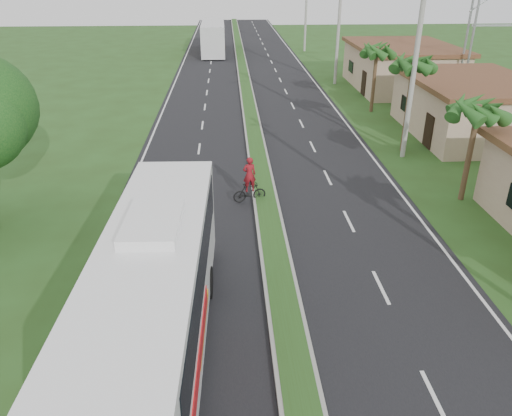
{
  "coord_description": "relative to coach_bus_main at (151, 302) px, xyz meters",
  "views": [
    {
      "loc": [
        -1.68,
        -9.14,
        10.13
      ],
      "look_at": [
        -0.7,
        7.9,
        1.8
      ],
      "focal_mm": 35.0,
      "sensor_mm": 36.0,
      "label": 1
    }
  ],
  "objects": [
    {
      "name": "ground",
      "position": [
        3.8,
        -1.6,
        -2.24
      ],
      "size": [
        180.0,
        180.0,
        0.0
      ],
      "primitive_type": "plane",
      "color": "#29481A",
      "rests_on": "ground"
    },
    {
      "name": "road_asphalt",
      "position": [
        3.8,
        18.4,
        -2.23
      ],
      "size": [
        14.0,
        160.0,
        0.02
      ],
      "primitive_type": "cube",
      "color": "black",
      "rests_on": "ground"
    },
    {
      "name": "median_strip",
      "position": [
        3.8,
        18.4,
        -2.13
      ],
      "size": [
        1.2,
        160.0,
        0.18
      ],
      "color": "gray",
      "rests_on": "ground"
    },
    {
      "name": "lane_edge_left",
      "position": [
        -2.9,
        18.4,
        -2.24
      ],
      "size": [
        0.12,
        160.0,
        0.01
      ],
      "primitive_type": "cube",
      "color": "silver",
      "rests_on": "ground"
    },
    {
      "name": "lane_edge_right",
      "position": [
        10.5,
        18.4,
        -2.24
      ],
      "size": [
        0.12,
        160.0,
        0.01
      ],
      "primitive_type": "cube",
      "color": "silver",
      "rests_on": "ground"
    },
    {
      "name": "shop_mid",
      "position": [
        17.8,
        20.4,
        -0.38
      ],
      "size": [
        7.6,
        10.6,
        3.67
      ],
      "color": "tan",
      "rests_on": "ground"
    },
    {
      "name": "shop_far",
      "position": [
        17.8,
        34.4,
        -0.31
      ],
      "size": [
        8.6,
        11.6,
        3.82
      ],
      "color": "tan",
      "rests_on": "ground"
    },
    {
      "name": "palm_verge_b",
      "position": [
        13.2,
        10.4,
        2.12
      ],
      "size": [
        2.4,
        2.4,
        5.05
      ],
      "color": "#473321",
      "rests_on": "ground"
    },
    {
      "name": "palm_verge_c",
      "position": [
        12.6,
        17.4,
        2.89
      ],
      "size": [
        2.4,
        2.4,
        5.85
      ],
      "color": "#473321",
      "rests_on": "ground"
    },
    {
      "name": "palm_verge_d",
      "position": [
        13.1,
        26.4,
        2.31
      ],
      "size": [
        2.4,
        2.4,
        5.25
      ],
      "color": "#473321",
      "rests_on": "ground"
    },
    {
      "name": "utility_pole_b",
      "position": [
        12.27,
        16.4,
        4.02
      ],
      "size": [
        3.2,
        0.28,
        12.0
      ],
      "color": "gray",
      "rests_on": "ground"
    },
    {
      "name": "utility_pole_c",
      "position": [
        12.3,
        36.4,
        3.44
      ],
      "size": [
        1.6,
        0.28,
        11.0
      ],
      "color": "gray",
      "rests_on": "ground"
    },
    {
      "name": "utility_pole_d",
      "position": [
        12.3,
        56.4,
        3.18
      ],
      "size": [
        1.6,
        0.28,
        10.5
      ],
      "color": "gray",
      "rests_on": "ground"
    },
    {
      "name": "coach_bus_main",
      "position": [
        0.0,
        0.0,
        0.0
      ],
      "size": [
        3.01,
        12.66,
        4.07
      ],
      "rotation": [
        0.0,
        0.0,
        -0.03
      ],
      "color": "white",
      "rests_on": "ground"
    },
    {
      "name": "coach_bus_far",
      "position": [
        0.48,
        55.84,
        -0.12
      ],
      "size": [
        2.94,
        12.83,
        3.73
      ],
      "rotation": [
        0.0,
        0.0,
        0.01
      ],
      "color": "silver",
      "rests_on": "ground"
    },
    {
      "name": "motorcyclist",
      "position": [
        3.04,
        10.68,
        -1.4
      ],
      "size": [
        1.64,
        0.77,
        2.24
      ],
      "rotation": [
        0.0,
        0.0,
        0.21
      ],
      "color": "black",
      "rests_on": "ground"
    }
  ]
}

